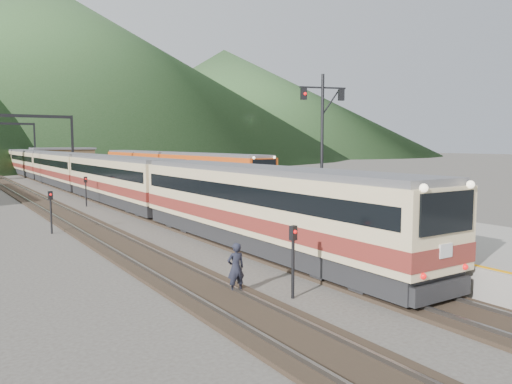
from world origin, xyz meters
TOP-DOWN VIEW (x-y plane):
  - track_main at (0.00, 40.00)m, footprint 2.60×200.00m
  - track_far at (-5.00, 40.00)m, footprint 2.60×200.00m
  - track_second at (11.50, 40.00)m, footprint 2.60×200.00m
  - platform at (5.60, 38.00)m, footprint 8.00×100.00m
  - gantry_near at (-2.85, 55.00)m, footprint 9.55×0.25m
  - gantry_far at (-2.85, 80.00)m, footprint 9.55×0.25m
  - station_shed at (5.60, 78.00)m, footprint 9.40×4.40m
  - hill_b at (30.00, 230.00)m, footprint 220.00×220.00m
  - hill_c at (110.00, 210.00)m, footprint 160.00×160.00m
  - main_train at (0.00, 52.30)m, footprint 2.87×98.42m
  - second_train at (11.50, 49.08)m, footprint 2.90×39.47m
  - signal_mast at (2.59, 11.52)m, footprint 2.12×0.79m
  - short_signal_a at (-3.00, 6.31)m, footprint 0.25×0.21m
  - short_signal_b at (-2.44, 32.86)m, footprint 0.24×0.19m
  - short_signal_c at (-6.99, 22.13)m, footprint 0.23×0.17m
  - worker at (-4.20, 7.73)m, footprint 0.63×0.44m

SIDE VIEW (x-z plane):
  - track_main at x=0.00m, z-range -0.05..0.18m
  - track_far at x=-5.00m, z-range -0.05..0.18m
  - track_second at x=11.50m, z-range -0.05..0.18m
  - platform at x=5.60m, z-range 0.00..1.00m
  - worker at x=-4.20m, z-range 0.00..1.64m
  - short_signal_a at x=-3.00m, z-range 0.33..2.60m
  - short_signal_b at x=-2.44m, z-range 0.33..2.60m
  - short_signal_c at x=-6.99m, z-range 0.33..2.60m
  - main_train at x=0.00m, z-range 0.23..3.73m
  - second_train at x=11.50m, z-range 0.23..3.77m
  - station_shed at x=5.60m, z-range 1.02..4.12m
  - signal_mast at x=2.59m, z-range 1.76..8.60m
  - gantry_near at x=-2.85m, z-range 1.59..9.59m
  - gantry_far at x=-2.85m, z-range 1.59..9.59m
  - hill_c at x=110.00m, z-range 0.00..50.00m
  - hill_b at x=30.00m, z-range 0.00..75.00m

